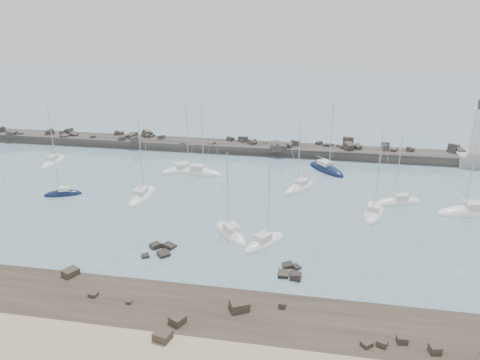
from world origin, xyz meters
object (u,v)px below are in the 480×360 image
sailboat_5 (230,234)px  sailboat_14 (185,170)px  sailboat_4 (200,173)px  sailboat_9 (398,202)px  sailboat_2 (63,194)px  sailboat_10 (373,213)px  sailboat_7 (265,243)px  sailboat_6 (300,188)px  sailboat_1 (54,162)px  sailboat_11 (470,213)px  sailboat_8 (326,170)px  sailboat_3 (142,197)px  lighthouse (475,149)px

sailboat_5 → sailboat_14: size_ratio=0.88×
sailboat_4 → sailboat_9: sailboat_4 is taller
sailboat_2 → sailboat_10: 51.63m
sailboat_9 → sailboat_10: sailboat_10 is taller
sailboat_5 → sailboat_7: bearing=-20.2°
sailboat_14 → sailboat_6: bearing=-14.5°
sailboat_1 → sailboat_5: 49.43m
sailboat_7 → sailboat_11: 33.96m
sailboat_8 → sailboat_3: bearing=-147.0°
sailboat_2 → sailboat_8: size_ratio=0.66×
sailboat_4 → sailboat_9: (35.68, -8.13, -0.00)m
sailboat_4 → sailboat_8: (23.96, 6.36, 0.00)m
sailboat_1 → sailboat_10: size_ratio=1.00×
sailboat_5 → sailboat_9: 29.51m
sailboat_7 → sailboat_8: size_ratio=0.80×
lighthouse → sailboat_3: bearing=-153.7°
sailboat_8 → sailboat_11: size_ratio=0.90×
sailboat_5 → sailboat_8: size_ratio=0.84×
sailboat_3 → sailboat_6: 27.40m
sailboat_4 → sailboat_8: 24.79m
sailboat_11 → sailboat_5: bearing=-158.6°
sailboat_1 → sailboat_5: (42.43, -25.36, 0.01)m
sailboat_5 → sailboat_8: (13.08, 30.50, 0.00)m
lighthouse → sailboat_14: size_ratio=0.99×
sailboat_6 → sailboat_9: bearing=-12.2°
sailboat_2 → sailboat_6: bearing=14.3°
sailboat_5 → sailboat_7: 5.50m
sailboat_5 → sailboat_14: bearing=119.3°
sailboat_8 → sailboat_14: size_ratio=1.04×
lighthouse → sailboat_9: 30.37m
sailboat_1 → sailboat_9: size_ratio=1.09×
sailboat_1 → sailboat_4: size_ratio=0.96×
lighthouse → sailboat_11: 27.73m
sailboat_2 → sailboat_7: 38.02m
sailboat_7 → sailboat_9: sailboat_9 is taller
sailboat_11 → sailboat_14: sailboat_11 is taller
sailboat_10 → sailboat_11: 15.07m
sailboat_6 → sailboat_7: size_ratio=1.04×
sailboat_4 → sailboat_14: size_ratio=0.98×
lighthouse → sailboat_9: lighthouse is taller
sailboat_1 → sailboat_5: bearing=-30.9°
sailboat_6 → sailboat_9: sailboat_6 is taller
sailboat_7 → sailboat_8: sailboat_8 is taller
sailboat_5 → sailboat_9: bearing=32.8°
sailboat_3 → sailboat_10: size_ratio=1.04×
sailboat_6 → sailboat_9: size_ratio=1.01×
sailboat_2 → sailboat_5: size_ratio=0.78×
sailboat_4 → sailboat_14: bearing=159.3°
lighthouse → sailboat_10: (-22.17, -29.46, -2.95)m
sailboat_2 → sailboat_4: (20.25, 14.73, 0.01)m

